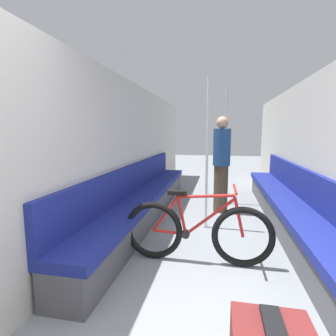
{
  "coord_description": "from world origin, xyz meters",
  "views": [
    {
      "loc": [
        0.08,
        -0.88,
        1.42
      ],
      "look_at": [
        -0.61,
        2.65,
        0.92
      ],
      "focal_mm": 28.0,
      "sensor_mm": 36.0,
      "label": 1
    }
  ],
  "objects": [
    {
      "name": "bench_seat_row_left",
      "position": [
        -1.11,
        3.17,
        0.29
      ],
      "size": [
        0.49,
        4.85,
        0.89
      ],
      "color": "#4C4C51",
      "rests_on": "ground"
    },
    {
      "name": "grab_pole_far",
      "position": [
        0.19,
        4.34,
        1.07
      ],
      "size": [
        0.08,
        0.08,
        2.19
      ],
      "color": "gray",
      "rests_on": "ground"
    },
    {
      "name": "passenger_standing",
      "position": [
        0.12,
        3.78,
        0.87
      ],
      "size": [
        0.3,
        0.3,
        1.68
      ],
      "rotation": [
        0.0,
        0.0,
        -2.81
      ],
      "color": "#473828",
      "rests_on": "ground"
    },
    {
      "name": "bench_seat_row_right",
      "position": [
        1.11,
        3.17,
        0.29
      ],
      "size": [
        0.49,
        4.85,
        0.89
      ],
      "color": "#4C4C51",
      "rests_on": "ground"
    },
    {
      "name": "bicycle",
      "position": [
        -0.14,
        1.84,
        0.34
      ],
      "size": [
        1.62,
        0.46,
        0.85
      ],
      "rotation": [
        0.0,
        0.0,
        0.13
      ],
      "color": "black",
      "rests_on": "ground"
    },
    {
      "name": "wall_right",
      "position": [
        1.38,
        2.96,
        1.11
      ],
      "size": [
        0.1,
        9.12,
        2.21
      ],
      "primitive_type": "cube",
      "color": "beige",
      "rests_on": "ground"
    },
    {
      "name": "wall_left",
      "position": [
        -1.38,
        2.96,
        1.11
      ],
      "size": [
        0.1,
        9.12,
        2.21
      ],
      "primitive_type": "cube",
      "color": "beige",
      "rests_on": "ground"
    },
    {
      "name": "grab_pole_near",
      "position": [
        -0.09,
        2.93,
        1.07
      ],
      "size": [
        0.08,
        0.08,
        2.19
      ],
      "color": "gray",
      "rests_on": "ground"
    }
  ]
}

